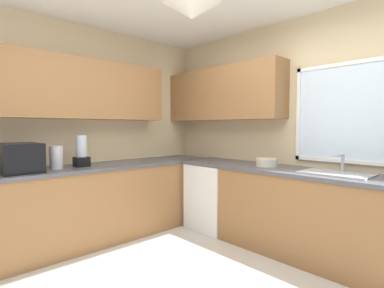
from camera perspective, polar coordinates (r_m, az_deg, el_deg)
The scene contains 9 objects.
room_shell at distance 3.20m, azimuth -3.05°, elevation 12.24°, with size 4.25×3.69×2.67m.
counter_run_left at distance 3.74m, azimuth -19.00°, elevation -10.85°, with size 0.65×3.30×0.90m.
counter_run_back at distance 3.36m, azimuth 21.87°, elevation -12.53°, with size 3.34×0.65×0.90m.
dishwasher at distance 4.05m, azimuth 4.46°, elevation -9.94°, with size 0.60×0.60×0.86m, color white.
microwave at distance 3.42m, azimuth -30.26°, elevation -2.29°, with size 0.48×0.36×0.29m, color black.
kettle at distance 3.50m, azimuth -24.64°, elevation -2.37°, with size 0.13×0.13×0.25m, color #B7B7BC.
sink_assembly at distance 3.18m, azimuth 25.98°, elevation -5.01°, with size 0.62×0.40×0.19m.
bowl at distance 3.52m, azimuth 14.14°, elevation -3.44°, with size 0.24×0.24×0.09m, color beige.
blender_appliance at distance 3.61m, azimuth -20.47°, elevation -1.52°, with size 0.15×0.15×0.36m.
Camera 1 is at (1.57, -1.46, 1.35)m, focal length 27.77 mm.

